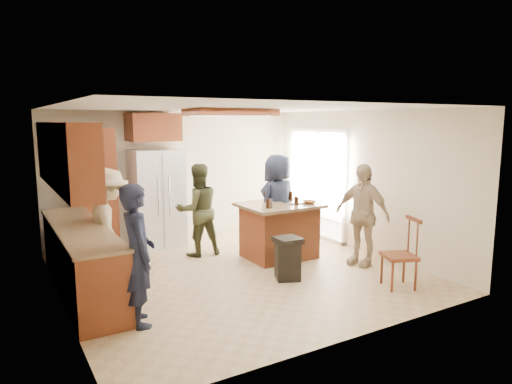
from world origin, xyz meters
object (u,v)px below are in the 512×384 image
refrigerator (157,198)px  person_behind_left (198,210)px  person_front_left (138,255)px  person_counter (108,226)px  person_behind_right (278,203)px  kitchen_island (279,230)px  spindle_chair (401,256)px  trash_bin (288,258)px  person_side_right (362,214)px

refrigerator → person_behind_left: bearing=-65.6°
person_front_left → person_counter: size_ratio=0.99×
person_behind_right → refrigerator: 2.23m
person_behind_right → kitchen_island: (-0.19, -0.35, -0.39)m
person_behind_right → spindle_chair: (0.47, -2.41, -0.41)m
person_counter → trash_bin: person_counter is taller
person_front_left → person_side_right: person_side_right is taller
kitchen_island → spindle_chair: (0.67, -2.06, -0.02)m
person_behind_left → person_behind_right: 1.41m
person_front_left → spindle_chair: size_ratio=1.64×
person_front_left → refrigerator: bearing=-18.7°
person_front_left → trash_bin: size_ratio=2.60×
person_front_left → kitchen_island: (2.81, 1.35, -0.34)m
person_behind_right → spindle_chair: person_behind_right is taller
kitchen_island → spindle_chair: 2.16m
person_side_right → refrigerator: bearing=-152.7°
person_counter → kitchen_island: size_ratio=1.30×
person_front_left → kitchen_island: bearing=-60.8°
person_behind_left → person_counter: bearing=22.4°
person_behind_left → spindle_chair: person_behind_left is taller
person_front_left → refrigerator: 3.34m
person_counter → spindle_chair: 4.15m
person_side_right → trash_bin: bearing=-105.5°
person_side_right → kitchen_island: 1.41m
person_front_left → person_counter: bearing=2.1°
person_front_left → refrigerator: (1.26, 3.09, 0.08)m
person_side_right → person_counter: person_counter is taller
person_behind_right → trash_bin: 1.59m
person_front_left → person_behind_left: person_front_left is taller
spindle_chair → person_side_right: bearing=75.8°
kitchen_island → spindle_chair: bearing=-72.0°
person_behind_left → refrigerator: 1.01m
person_counter → spindle_chair: person_counter is taller
person_side_right → trash_bin: (-1.43, 0.01, -0.50)m
person_behind_right → refrigerator: (-1.75, 1.39, 0.03)m
person_behind_left → trash_bin: 1.97m
refrigerator → kitchen_island: refrigerator is taller
trash_bin → spindle_chair: bearing=-42.8°
person_behind_left → spindle_chair: 3.42m
person_behind_right → trash_bin: size_ratio=2.76×
person_behind_left → refrigerator: (-0.42, 0.92, 0.10)m
kitchen_island → spindle_chair: spindle_chair is taller
refrigerator → trash_bin: bearing=-68.8°
person_front_left → trash_bin: 2.40m
person_behind_left → kitchen_island: 1.44m
person_side_right → person_front_left: bearing=-99.5°
refrigerator → spindle_chair: (2.22, -3.80, -0.45)m
person_counter → kitchen_island: 2.81m
person_behind_right → kitchen_island: bearing=44.3°
person_behind_left → person_behind_right: bearing=162.9°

